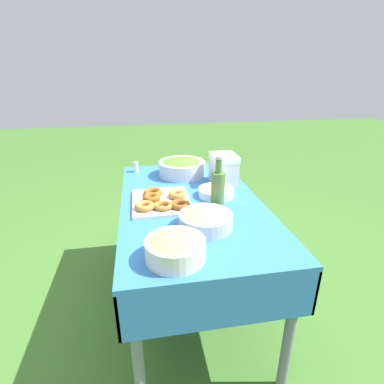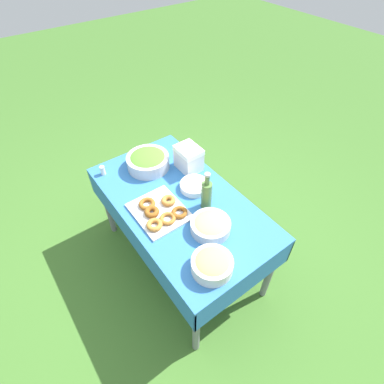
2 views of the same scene
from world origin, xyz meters
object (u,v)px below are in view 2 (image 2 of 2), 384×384
object	(u,v)px
pasta_bowl	(211,225)
olive_oil_bottle	(207,194)
salad_bowl	(148,161)
plate_stack	(194,186)
bread_bowl	(212,264)
cooler_box	(189,158)
donut_platter	(160,211)

from	to	relation	value
pasta_bowl	olive_oil_bottle	distance (m)	0.22
olive_oil_bottle	salad_bowl	bearing A→B (deg)	-170.22
plate_stack	olive_oil_bottle	bearing A→B (deg)	-12.53
bread_bowl	plate_stack	bearing A→B (deg)	151.73
plate_stack	pasta_bowl	bearing A→B (deg)	-21.72
salad_bowl	bread_bowl	distance (m)	1.02
cooler_box	donut_platter	bearing A→B (deg)	-58.29
salad_bowl	pasta_bowl	distance (m)	0.78
pasta_bowl	plate_stack	world-z (taller)	pasta_bowl
salad_bowl	plate_stack	distance (m)	0.44
pasta_bowl	cooler_box	size ratio (longest dim) A/B	1.31
pasta_bowl	plate_stack	xyz separation A→B (m)	(-0.37, 0.15, -0.02)
pasta_bowl	cooler_box	xyz separation A→B (m)	(-0.58, 0.25, 0.05)
pasta_bowl	donut_platter	size ratio (longest dim) A/B	0.68
donut_platter	plate_stack	world-z (taller)	donut_platter
salad_bowl	olive_oil_bottle	bearing A→B (deg)	9.78
donut_platter	olive_oil_bottle	xyz separation A→B (m)	(0.13, 0.29, 0.10)
salad_bowl	bread_bowl	xyz separation A→B (m)	(1.01, -0.17, -0.01)
bread_bowl	cooler_box	size ratio (longest dim) A/B	1.23
salad_bowl	plate_stack	xyz separation A→B (m)	(0.41, 0.15, -0.04)
pasta_bowl	olive_oil_bottle	bearing A→B (deg)	149.46
cooler_box	olive_oil_bottle	bearing A→B (deg)	-19.74
plate_stack	olive_oil_bottle	world-z (taller)	olive_oil_bottle
salad_bowl	bread_bowl	world-z (taller)	salad_bowl
bread_bowl	cooler_box	xyz separation A→B (m)	(-0.81, 0.42, 0.04)
bread_bowl	salad_bowl	bearing A→B (deg)	170.18
salad_bowl	pasta_bowl	bearing A→B (deg)	0.03
olive_oil_bottle	pasta_bowl	bearing A→B (deg)	-30.54
bread_bowl	olive_oil_bottle	bearing A→B (deg)	145.53
donut_platter	bread_bowl	bearing A→B (deg)	1.39
donut_platter	cooler_box	world-z (taller)	cooler_box
donut_platter	olive_oil_bottle	bearing A→B (deg)	65.34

